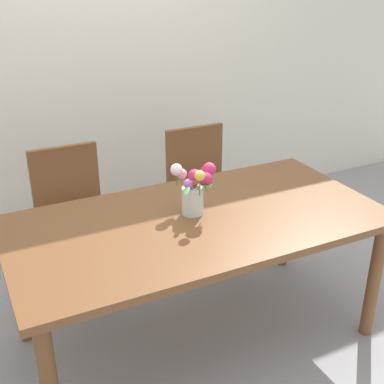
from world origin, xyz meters
TOP-DOWN VIEW (x-y plane):
  - ground_plane at (0.00, 0.00)m, footprint 12.00×12.00m
  - back_wall at (0.00, 1.60)m, footprint 7.00×0.10m
  - dining_table at (0.00, 0.00)m, footprint 1.89×0.96m
  - chair_left at (-0.45, 0.82)m, footprint 0.42×0.42m
  - chair_right at (0.45, 0.82)m, footprint 0.42×0.42m
  - flower_vase at (0.01, 0.06)m, footprint 0.21×0.23m

SIDE VIEW (x-z plane):
  - ground_plane at x=0.00m, z-range 0.00..0.00m
  - chair_left at x=-0.45m, z-range 0.07..0.97m
  - chair_right at x=0.45m, z-range 0.07..0.97m
  - dining_table at x=0.00m, z-range 0.29..1.03m
  - flower_vase at x=0.01m, z-range 0.75..1.02m
  - back_wall at x=0.00m, z-range 0.00..2.80m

